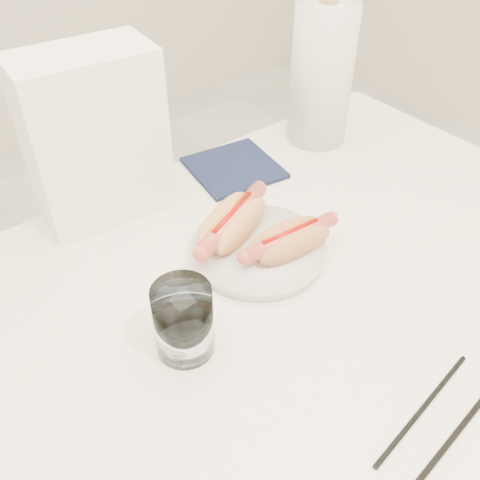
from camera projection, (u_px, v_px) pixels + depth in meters
table at (272, 345)px, 0.75m from camera, size 1.20×0.80×0.75m
plate at (258, 251)px, 0.80m from camera, size 0.22×0.22×0.02m
hotdog_left at (232, 223)px, 0.80m from camera, size 0.17×0.12×0.05m
hotdog_right at (290, 241)px, 0.78m from camera, size 0.16×0.07×0.04m
water_glass at (184, 320)px, 0.64m from camera, size 0.07×0.07×0.10m
chopstick_near at (423, 408)px, 0.61m from camera, size 0.19×0.03×0.01m
chopstick_far at (454, 436)px, 0.58m from camera, size 0.21×0.03×0.01m
napkin_box at (95, 138)px, 0.81m from camera, size 0.21×0.13×0.27m
navy_napkin at (234, 168)px, 0.98m from camera, size 0.17×0.17×0.01m
paper_towel_roll at (321, 76)px, 0.99m from camera, size 0.12×0.12×0.26m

